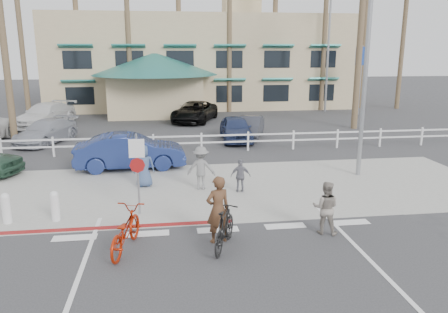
{
  "coord_description": "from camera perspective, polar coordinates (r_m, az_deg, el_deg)",
  "views": [
    {
      "loc": [
        -1.44,
        -11.06,
        5.08
      ],
      "look_at": [
        0.57,
        3.4,
        1.5
      ],
      "focal_mm": 35.0,
      "sensor_mm": 36.0,
      "label": 1
    }
  ],
  "objects": [
    {
      "name": "building",
      "position": [
        42.2,
        -3.33,
        14.55
      ],
      "size": [
        28.0,
        16.0,
        11.3
      ],
      "primitive_type": null,
      "color": "#C5B087",
      "rests_on": "ground"
    },
    {
      "name": "palm_9",
      "position": [
        41.47,
        22.41,
        14.76
      ],
      "size": [
        4.0,
        4.0,
        13.0
      ],
      "primitive_type": null,
      "color": "#1C4821",
      "rests_on": "ground"
    },
    {
      "name": "info_sign",
      "position": [
        36.55,
        17.35,
        9.6
      ],
      "size": [
        1.2,
        0.16,
        5.6
      ],
      "primitive_type": null,
      "color": "navy",
      "rests_on": "ground"
    },
    {
      "name": "palm_6",
      "position": [
        38.39,
        6.73,
        18.82
      ],
      "size": [
        4.0,
        4.0,
        17.0
      ],
      "primitive_type": null,
      "color": "#1C4821",
      "rests_on": "ground"
    },
    {
      "name": "palm_4",
      "position": [
        37.16,
        -5.94,
        17.46
      ],
      "size": [
        4.0,
        4.0,
        15.0
      ],
      "primitive_type": null,
      "color": "#1C4821",
      "rests_on": "ground"
    },
    {
      "name": "streetlight_1",
      "position": [
        37.54,
        13.42,
        12.93
      ],
      "size": [
        0.6,
        2.0,
        9.5
      ],
      "primitive_type": null,
      "color": "gray",
      "rests_on": "ground"
    },
    {
      "name": "lot_car_1",
      "position": [
        26.27,
        -22.23,
        3.04
      ],
      "size": [
        3.25,
        4.81,
        1.29
      ],
      "primitive_type": "imported",
      "rotation": [
        0.0,
        0.0,
        -0.35
      ],
      "color": "#9396A1",
      "rests_on": "ground"
    },
    {
      "name": "rider_red",
      "position": [
        11.73,
        -0.8,
        -6.94
      ],
      "size": [
        0.78,
        0.63,
        1.86
      ],
      "primitive_type": "imported",
      "rotation": [
        0.0,
        0.0,
        3.45
      ],
      "color": "#50321F",
      "rests_on": "ground"
    },
    {
      "name": "bike_black",
      "position": [
        11.52,
        0.06,
        -9.34
      ],
      "size": [
        1.19,
        1.92,
        1.12
      ],
      "primitive_type": "imported",
      "rotation": [
        0.0,
        0.0,
        2.75
      ],
      "color": "black",
      "rests_on": "ground"
    },
    {
      "name": "lot_car_2",
      "position": [
        24.96,
        1.55,
        3.67
      ],
      "size": [
        1.82,
        4.16,
        1.39
      ],
      "primitive_type": "imported",
      "rotation": [
        0.0,
        0.0,
        -0.04
      ],
      "color": "navy",
      "rests_on": "ground"
    },
    {
      "name": "curb_red",
      "position": [
        13.36,
        -14.18,
        -8.97
      ],
      "size": [
        7.0,
        0.25,
        0.02
      ],
      "primitive_type": "cube",
      "color": "maroon",
      "rests_on": "ground"
    },
    {
      "name": "parking_lot",
      "position": [
        29.53,
        -5.0,
        3.84
      ],
      "size": [
        50.0,
        16.0,
        0.01
      ],
      "primitive_type": "cube",
      "color": "#333335",
      "rests_on": "ground"
    },
    {
      "name": "bollard_1",
      "position": [
        14.64,
        -26.56,
        -6.07
      ],
      "size": [
        0.26,
        0.26,
        0.95
      ],
      "primitive_type": null,
      "color": "silver",
      "rests_on": "ground"
    },
    {
      "name": "lot_car_3",
      "position": [
        25.98,
        3.42,
        3.87
      ],
      "size": [
        2.45,
        3.94,
        1.23
      ],
      "primitive_type": "imported",
      "rotation": [
        0.0,
        0.0,
        -0.34
      ],
      "color": "#2D2F38",
      "rests_on": "ground"
    },
    {
      "name": "bollard_0",
      "position": [
        14.25,
        -21.2,
        -6.05
      ],
      "size": [
        0.26,
        0.26,
        0.95
      ],
      "primitive_type": null,
      "color": "silver",
      "rests_on": "ground"
    },
    {
      "name": "car_white_sedan",
      "position": [
        19.41,
        -12.14,
        0.67
      ],
      "size": [
        4.81,
        1.92,
        1.55
      ],
      "primitive_type": "imported",
      "rotation": [
        0.0,
        0.0,
        1.63
      ],
      "color": "navy",
      "rests_on": "ground"
    },
    {
      "name": "cross_street",
      "position": [
        20.26,
        -3.57,
        -0.75
      ],
      "size": [
        40.0,
        5.0,
        0.01
      ],
      "primitive_type": "cube",
      "color": "#333335",
      "rests_on": "ground"
    },
    {
      "name": "pedestrian_b",
      "position": [
        16.75,
        -10.43,
        -1.22
      ],
      "size": [
        0.82,
        0.56,
        1.62
      ],
      "primitive_type": "imported",
      "rotation": [
        0.0,
        0.0,
        3.2
      ],
      "color": "#3A4E74",
      "rests_on": "ground"
    },
    {
      "name": "rider_black",
      "position": [
        12.66,
        13.12,
        -6.53
      ],
      "size": [
        0.91,
        0.83,
        1.53
      ],
      "primitive_type": "imported",
      "rotation": [
        0.0,
        0.0,
        2.73
      ],
      "color": "gray",
      "rests_on": "ground"
    },
    {
      "name": "ground",
      "position": [
        12.25,
        -0.45,
        -10.71
      ],
      "size": [
        140.0,
        140.0,
        0.0
      ],
      "primitive_type": "plane",
      "color": "#333335"
    },
    {
      "name": "bike_path",
      "position": [
        10.48,
        1.02,
        -15.19
      ],
      "size": [
        12.0,
        16.0,
        0.01
      ],
      "primitive_type": "cube",
      "color": "#333335",
      "rests_on": "ground"
    },
    {
      "name": "palm_11",
      "position": [
        29.84,
        17.53,
        16.87
      ],
      "size": [
        4.0,
        4.0,
        14.0
      ],
      "primitive_type": null,
      "color": "#1C4821",
      "rests_on": "ground"
    },
    {
      "name": "sidewalk_plaza",
      "position": [
        16.43,
        -2.5,
        -4.22
      ],
      "size": [
        22.0,
        7.0,
        0.01
      ],
      "primitive_type": "cube",
      "color": "gray",
      "rests_on": "ground"
    },
    {
      "name": "palm_1",
      "position": [
        37.6,
        -25.08,
        14.71
      ],
      "size": [
        4.0,
        4.0,
        13.0
      ],
      "primitive_type": null,
      "color": "#1C4821",
      "rests_on": "ground"
    },
    {
      "name": "palm_7",
      "position": [
        38.53,
        13.06,
        16.31
      ],
      "size": [
        4.0,
        4.0,
        14.0
      ],
      "primitive_type": null,
      "color": "#1C4821",
      "rests_on": "ground"
    },
    {
      "name": "lot_car_4",
      "position": [
        32.11,
        -22.29,
        5.06
      ],
      "size": [
        3.78,
        5.76,
        1.55
      ],
      "primitive_type": "imported",
      "rotation": [
        0.0,
        0.0,
        -0.33
      ],
      "color": "silver",
      "rests_on": "ground"
    },
    {
      "name": "palm_10",
      "position": [
        27.44,
        -26.97,
        14.27
      ],
      "size": [
        4.0,
        4.0,
        12.0
      ],
      "primitive_type": null,
      "color": "#1C4821",
      "rests_on": "ground"
    },
    {
      "name": "palm_8",
      "position": [
        41.03,
        18.04,
        16.53
      ],
      "size": [
        4.0,
        4.0,
        15.0
      ],
      "primitive_type": null,
      "color": "#1C4821",
      "rests_on": "ground"
    },
    {
      "name": "bike_red",
      "position": [
        11.67,
        -12.8,
        -9.4
      ],
      "size": [
        1.23,
        2.23,
        1.11
      ],
      "primitive_type": "imported",
      "rotation": [
        0.0,
        0.0,
        2.89
      ],
      "color": "#961A04",
      "rests_on": "ground"
    },
    {
      "name": "palm_2",
      "position": [
        37.75,
        -18.79,
        17.54
      ],
      "size": [
        4.0,
        4.0,
        16.0
      ],
      "primitive_type": null,
      "color": "#1C4821",
      "rests_on": "ground"
    },
    {
      "name": "palm_5",
      "position": [
        36.49,
        0.71,
        16.02
      ],
      "size": [
        4.0,
        4.0,
        13.0
      ],
      "primitive_type": null,
      "color": "#1C4821",
      "rests_on": "ground"
    },
    {
      "name": "streetlight_0",
      "position": [
        18.37,
        18.07,
        11.32
      ],
      "size": [
        0.6,
        2.0,
        9.0
      ],
      "primitive_type": null,
      "color": "gray",
      "rests_on": "ground"
    },
    {
      "name": "pedestrian_a",
      "position": [
        16.18,
        -3.01,
        -1.52
      ],
      "size": [
        1.17,
        0.84,
        1.63
      ],
      "primitive_type": "imported",
      "rotation": [
        0.0,
        0.0,
        2.9
      ],
      "color": "slate",
      "rests_on": "ground"
    },
    {
      "name": "lot_car_5",
      "position": [
        31.71,
        -3.87,
        5.86
      ],
      "size": [
        4.06,
        5.7,
        1.44
      ],
      "primitive_type": "imported",
      "rotation": [
        0.0,
        0.0,
        -0.36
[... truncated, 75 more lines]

